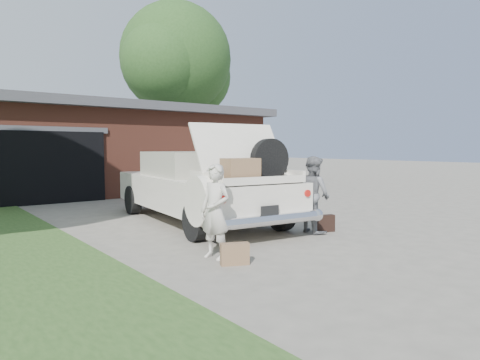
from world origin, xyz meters
TOP-DOWN VIEW (x-y plane):
  - ground at (0.00, 0.00)m, footprint 90.00×90.00m
  - house at (0.98, 11.47)m, footprint 12.80×7.80m
  - tree_right at (7.13, 15.43)m, footprint 7.02×6.11m
  - sedan at (0.35, 2.54)m, footprint 2.80×5.87m
  - woman_left at (-1.23, -0.36)m, footprint 0.48×0.61m
  - woman_right at (1.50, 0.11)m, footprint 0.71×0.84m
  - suitcase_left at (-1.22, -0.84)m, footprint 0.44×0.29m
  - suitcase_right at (1.69, -0.00)m, footprint 0.47×0.28m

SIDE VIEW (x-z plane):
  - ground at x=0.00m, z-range 0.00..0.00m
  - suitcase_left at x=-1.22m, z-range 0.00..0.32m
  - suitcase_right at x=1.69m, z-range 0.00..0.35m
  - woman_left at x=-1.23m, z-range 0.00..1.46m
  - woman_right at x=1.50m, z-range 0.00..1.54m
  - sedan at x=0.35m, z-range -0.26..1.93m
  - house at x=0.98m, z-range 0.02..3.32m
  - tree_right at x=7.13m, z-range 1.50..11.16m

